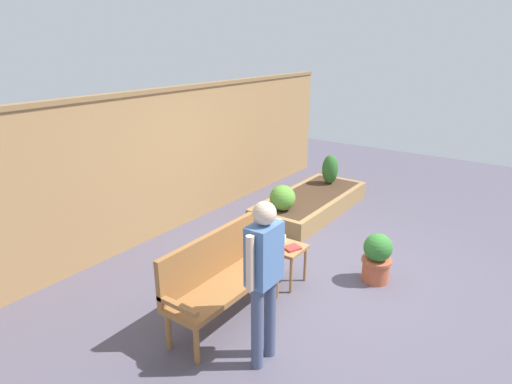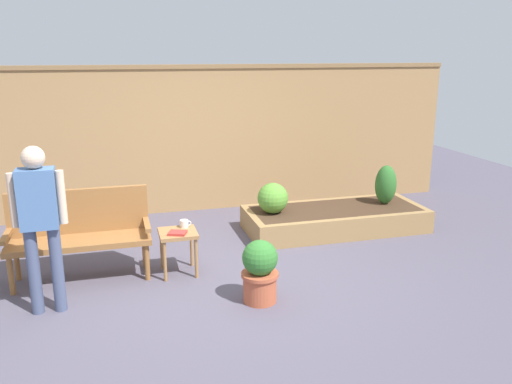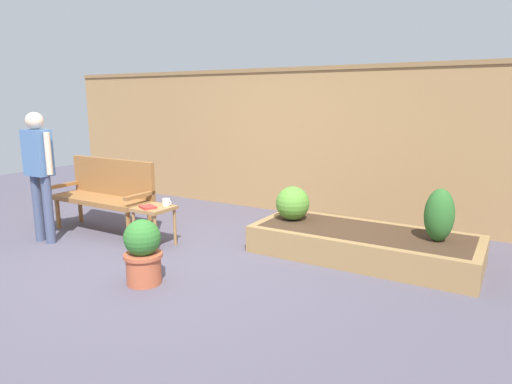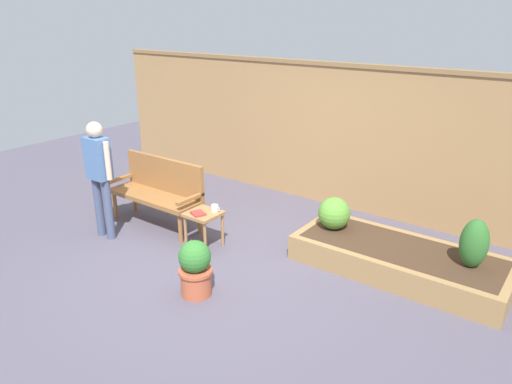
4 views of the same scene
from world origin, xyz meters
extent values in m
plane|color=#514C5B|center=(0.00, 0.00, 0.00)|extent=(14.00, 14.00, 0.00)
cube|color=#A37A4C|center=(0.00, 2.60, 1.05)|extent=(8.40, 0.10, 2.10)
cube|color=olive|center=(0.00, 2.60, 2.13)|extent=(8.40, 0.14, 0.06)
cylinder|color=#936033|center=(-0.73, 0.56, 0.20)|extent=(0.06, 0.06, 0.40)
cylinder|color=#936033|center=(-0.73, 0.20, 0.20)|extent=(0.06, 0.06, 0.40)
cylinder|color=#936033|center=(-2.05, 0.56, 0.20)|extent=(0.06, 0.06, 0.40)
cylinder|color=#936033|center=(-2.05, 0.20, 0.20)|extent=(0.06, 0.06, 0.40)
cube|color=#936033|center=(-1.39, 0.38, 0.43)|extent=(1.44, 0.48, 0.06)
cube|color=#936033|center=(-1.39, 0.59, 0.70)|extent=(1.44, 0.06, 0.48)
cube|color=#936033|center=(-2.08, 0.38, 0.56)|extent=(0.06, 0.48, 0.04)
cube|color=#936033|center=(-0.70, 0.38, 0.56)|extent=(0.06, 0.48, 0.04)
cylinder|color=#9E7042|center=(-0.23, 0.45, 0.22)|extent=(0.04, 0.04, 0.44)
cylinder|color=#9E7042|center=(-0.23, 0.12, 0.22)|extent=(0.04, 0.04, 0.44)
cylinder|color=#9E7042|center=(-0.56, 0.45, 0.22)|extent=(0.04, 0.04, 0.44)
cylinder|color=#9E7042|center=(-0.56, 0.12, 0.22)|extent=(0.04, 0.04, 0.44)
cube|color=#9E7042|center=(-0.39, 0.28, 0.46)|extent=(0.40, 0.40, 0.04)
cylinder|color=silver|center=(-0.30, 0.40, 0.52)|extent=(0.09, 0.09, 0.08)
torus|color=silver|center=(-0.25, 0.40, 0.52)|extent=(0.06, 0.01, 0.06)
cube|color=#B2332D|center=(-0.40, 0.20, 0.49)|extent=(0.22, 0.20, 0.03)
cylinder|color=#B75638|center=(0.28, -0.59, 0.13)|extent=(0.32, 0.32, 0.26)
cylinder|color=#B75638|center=(0.28, -0.59, 0.28)|extent=(0.36, 0.36, 0.04)
sphere|color=#33752D|center=(0.28, -0.59, 0.45)|extent=(0.34, 0.34, 0.34)
cube|color=#997547|center=(1.83, 0.71, 0.15)|extent=(2.40, 0.09, 0.30)
cube|color=#997547|center=(1.83, 1.62, 0.15)|extent=(2.40, 0.09, 0.30)
cube|color=#997547|center=(0.68, 1.16, 0.15)|extent=(0.09, 0.82, 0.30)
cube|color=#997547|center=(2.99, 1.16, 0.15)|extent=(0.09, 0.82, 0.30)
cube|color=#422D1E|center=(1.83, 1.16, 0.15)|extent=(2.22, 0.82, 0.30)
cylinder|color=brown|center=(0.96, 1.19, 0.33)|extent=(0.04, 0.04, 0.06)
sphere|color=#569333|center=(0.96, 1.19, 0.50)|extent=(0.40, 0.40, 0.40)
cylinder|color=brown|center=(2.58, 1.19, 0.33)|extent=(0.04, 0.04, 0.06)
ellipsoid|color=#2D6628|center=(2.58, 1.19, 0.57)|extent=(0.29, 0.29, 0.54)
cylinder|color=#475170|center=(-1.56, -0.26, 0.41)|extent=(0.11, 0.11, 0.82)
cylinder|color=#475170|center=(-1.76, -0.26, 0.41)|extent=(0.11, 0.11, 0.82)
cube|color=#4C70A3|center=(-1.66, -0.26, 1.09)|extent=(0.32, 0.20, 0.54)
cylinder|color=beige|center=(-1.46, -0.26, 1.09)|extent=(0.07, 0.07, 0.49)
cylinder|color=beige|center=(-1.86, -0.26, 1.09)|extent=(0.07, 0.07, 0.49)
sphere|color=beige|center=(-1.66, -0.26, 1.46)|extent=(0.20, 0.20, 0.20)
camera|label=1|loc=(-4.34, -2.09, 2.78)|focal=30.19mm
camera|label=2|loc=(-0.99, -5.03, 2.35)|focal=36.67mm
camera|label=3|loc=(3.21, -3.48, 1.70)|focal=31.56mm
camera|label=4|loc=(3.41, -3.76, 2.82)|focal=33.63mm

